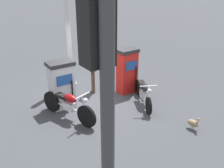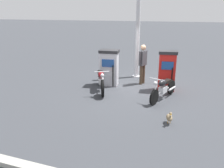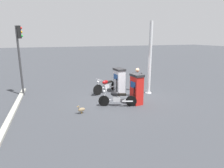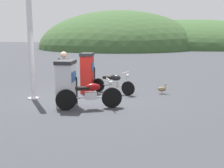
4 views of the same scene
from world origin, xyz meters
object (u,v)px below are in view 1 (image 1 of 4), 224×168
(motorcycle_near_pump, at_px, (69,105))
(canopy_support_pole, at_px, (68,30))
(wandering_duck, at_px, (193,123))
(fuel_pump_near, at_px, (62,84))
(fuel_pump_far, at_px, (127,71))
(roadside_traffic_light, at_px, (103,134))
(attendant_person, at_px, (93,66))
(motorcycle_far_pump, at_px, (144,92))

(motorcycle_near_pump, bearing_deg, canopy_support_pole, 158.52)
(wandering_duck, bearing_deg, canopy_support_pole, -158.14)
(fuel_pump_near, distance_m, fuel_pump_far, 2.44)
(fuel_pump_far, height_order, canopy_support_pole, canopy_support_pole)
(fuel_pump_far, bearing_deg, canopy_support_pole, -136.88)
(wandering_duck, bearing_deg, motorcycle_near_pump, -127.48)
(fuel_pump_far, height_order, wandering_duck, fuel_pump_far)
(fuel_pump_far, relative_size, roadside_traffic_light, 0.39)
(fuel_pump_near, bearing_deg, canopy_support_pole, 151.75)
(motorcycle_near_pump, xyz_separation_m, attendant_person, (-1.43, 1.45, 0.55))
(fuel_pump_near, xyz_separation_m, roadside_traffic_light, (5.76, -1.38, 2.01))
(fuel_pump_near, distance_m, wandering_duck, 4.16)
(wandering_duck, distance_m, canopy_support_pole, 5.42)
(motorcycle_far_pump, bearing_deg, fuel_pump_near, -114.64)
(fuel_pump_near, height_order, fuel_pump_far, fuel_pump_far)
(fuel_pump_far, height_order, motorcycle_far_pump, fuel_pump_far)
(fuel_pump_near, bearing_deg, fuel_pump_far, 90.00)
(attendant_person, bearing_deg, fuel_pump_near, -66.72)
(fuel_pump_near, xyz_separation_m, motorcycle_near_pump, (0.84, -0.09, -0.33))
(fuel_pump_far, bearing_deg, wandering_duck, 6.25)
(fuel_pump_far, bearing_deg, motorcycle_far_pump, -1.31)
(motorcycle_near_pump, bearing_deg, fuel_pump_far, 108.37)
(fuel_pump_near, xyz_separation_m, motorcycle_far_pump, (1.11, 2.42, -0.35))
(roadside_traffic_light, bearing_deg, attendant_person, 156.69)
(fuel_pump_near, bearing_deg, motorcycle_far_pump, 65.36)
(motorcycle_far_pump, relative_size, roadside_traffic_light, 0.45)
(motorcycle_near_pump, relative_size, roadside_traffic_light, 0.48)
(fuel_pump_near, relative_size, wandering_duck, 3.67)
(attendant_person, bearing_deg, motorcycle_far_pump, 32.14)
(fuel_pump_far, bearing_deg, motorcycle_near_pump, -71.63)
(motorcycle_near_pump, bearing_deg, wandering_duck, 52.52)
(wandering_duck, xyz_separation_m, roadside_traffic_light, (2.71, -4.15, 2.60))
(motorcycle_far_pump, bearing_deg, wandering_duck, 10.50)
(motorcycle_far_pump, distance_m, roadside_traffic_light, 6.45)
(attendant_person, height_order, roadside_traffic_light, roadside_traffic_light)
(fuel_pump_near, xyz_separation_m, attendant_person, (-0.58, 1.36, 0.22))
(canopy_support_pole, bearing_deg, wandering_duck, 21.86)
(canopy_support_pole, bearing_deg, fuel_pump_near, -28.25)
(motorcycle_near_pump, bearing_deg, fuel_pump_near, 173.69)
(attendant_person, height_order, wandering_duck, attendant_person)
(fuel_pump_far, bearing_deg, attendant_person, -118.18)
(motorcycle_far_pump, bearing_deg, attendant_person, -147.86)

